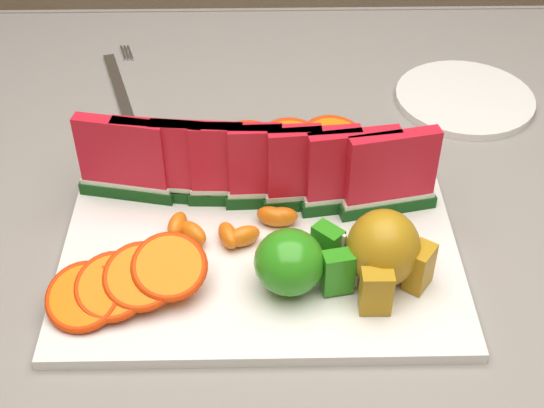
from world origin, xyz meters
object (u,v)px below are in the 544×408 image
object	(u,v)px
pear_cluster	(385,252)
fork	(119,83)
apple_cluster	(297,261)
side_plate	(465,98)
platter	(260,245)

from	to	relation	value
pear_cluster	fork	xyz separation A→B (m)	(-0.31, 0.38, -0.05)
apple_cluster	fork	distance (m)	0.45
pear_cluster	fork	bearing A→B (deg)	128.58
side_plate	fork	world-z (taller)	side_plate
pear_cluster	side_plate	world-z (taller)	pear_cluster
side_plate	platter	bearing A→B (deg)	-134.51
apple_cluster	pear_cluster	size ratio (longest dim) A/B	1.09
platter	side_plate	xyz separation A→B (m)	(0.27, 0.27, -0.00)
apple_cluster	platter	bearing A→B (deg)	118.46
platter	fork	xyz separation A→B (m)	(-0.19, 0.33, -0.00)
pear_cluster	side_plate	size ratio (longest dim) A/B	0.46
side_plate	apple_cluster	bearing A→B (deg)	-124.92
platter	side_plate	size ratio (longest dim) A/B	1.92
pear_cluster	apple_cluster	bearing A→B (deg)	-176.12
side_plate	fork	bearing A→B (deg)	173.54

